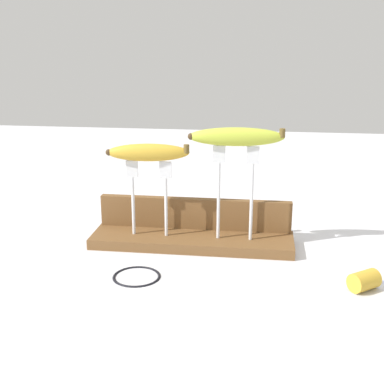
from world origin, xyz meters
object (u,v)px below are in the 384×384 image
Objects in this scene: banana_raised_right at (236,137)px; fork_fallen_near at (169,211)px; fork_stand_left at (149,191)px; banana_raised_left at (148,152)px; wire_coil at (137,276)px; fork_stand_right at (235,185)px; banana_chunk_near at (365,281)px.

banana_raised_right is 0.37m from fork_fallen_near.
fork_stand_left is at bearing -91.07° from fork_fallen_near.
wire_coil is (0.01, -0.17, -0.20)m from banana_raised_left.
banana_raised_left is at bearing 93.10° from wire_coil.
fork_stand_right is 0.20m from banana_raised_left.
banana_raised_left is at bearing -180.00° from fork_stand_right.
banana_raised_right is 0.34m from wire_coil.
fork_stand_left is at bearing 93.07° from wire_coil.
fork_stand_right is 0.32m from banana_chunk_near.
fork_stand_right is at bearing 145.92° from banana_chunk_near.
fork_stand_right is 2.20× the size of wire_coil.
wire_coil is (-0.42, -0.00, -0.02)m from banana_chunk_near.
banana_chunk_near is 0.42m from wire_coil.
wire_coil is (-0.18, -0.17, -0.14)m from fork_stand_right.
fork_fallen_near is at bearing 88.93° from fork_stand_left.
banana_raised_left reaches higher than banana_chunk_near.
fork_stand_left is 0.21m from wire_coil.
fork_stand_left is 0.22m from banana_raised_right.
fork_stand_right is at bearing -50.50° from fork_fallen_near.
banana_raised_left is (-0.19, -0.00, 0.06)m from fork_stand_right.
fork_stand_right reaches higher than fork_fallen_near.
banana_chunk_near is (0.43, -0.17, -0.19)m from banana_raised_left.
fork_stand_right reaches higher than fork_stand_left.
banana_raised_right is at bearing 0.00° from banana_raised_left.
banana_raised_right is 0.37m from banana_chunk_near.
fork_fallen_near is 2.89× the size of banana_chunk_near.
wire_coil is at bearing -136.04° from fork_stand_right.
banana_raised_left is 0.97× the size of fork_fallen_near.
banana_raised_left is 0.50m from banana_chunk_near.
fork_stand_right is (0.19, 0.00, 0.02)m from fork_stand_left.
banana_raised_left is at bearing -91.09° from fork_fallen_near.
banana_raised_left is 1.93× the size of wire_coil.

